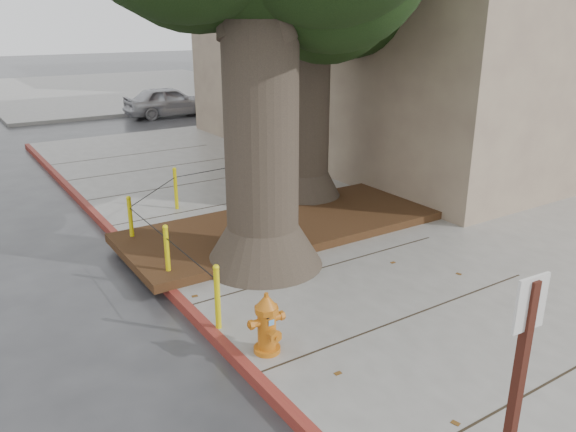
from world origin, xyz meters
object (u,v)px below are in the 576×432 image
fire_hydrant (267,324)px  car_red (289,97)px  car_silver (169,101)px  signpost (510,432)px

fire_hydrant → car_red: (11.51, 17.10, 0.12)m
fire_hydrant → car_silver: car_silver is taller
car_red → signpost: bearing=143.9°
car_red → fire_hydrant: bearing=139.7°
fire_hydrant → car_red: bearing=56.9°
fire_hydrant → signpost: (-0.31, -3.60, 1.06)m
car_silver → car_red: size_ratio=0.96×
fire_hydrant → car_red: size_ratio=0.20×
signpost → car_silver: signpost is taller
signpost → car_red: (11.81, 20.70, -0.93)m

